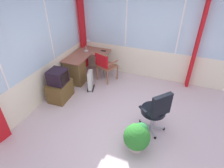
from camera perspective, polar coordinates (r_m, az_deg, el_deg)
The scene contains 13 objects.
ground at distance 4.19m, azimuth 3.65°, elevation -12.81°, with size 5.52×5.40×0.06m, color beige.
north_window_panel at distance 4.45m, azimuth -24.35°, elevation 8.41°, with size 4.52×0.07×2.66m.
east_window_panel at distance 5.41m, azimuth 12.07°, elevation 14.72°, with size 0.07×4.40×2.66m.
curtain_corner at distance 6.00m, azimuth -9.08°, elevation 16.36°, with size 0.27×0.07×2.56m, color red.
curtain_east_far at distance 5.30m, azimuth 24.94°, elevation 11.48°, with size 0.27×0.07×2.56m, color red.
desk at distance 5.46m, azimuth -11.00°, elevation 4.46°, with size 1.34×1.00×0.74m.
desk_lamp at distance 5.75m, azimuth -7.36°, elevation 12.42°, with size 0.23×0.20×0.35m.
tv_remote at distance 5.73m, azimuth -2.71°, elevation 10.30°, with size 0.04×0.15×0.02m, color black.
wooden_armchair at distance 5.32m, azimuth -2.49°, elevation 6.34°, with size 0.63×0.62×0.91m.
office_chair at distance 3.73m, azimuth 13.63°, elevation -7.67°, with size 0.61×0.59×1.01m.
tv_on_stand at distance 4.86m, azimuth -16.02°, elevation -0.68°, with size 0.66×0.47×0.84m.
space_heater at distance 5.15m, azimuth -6.71°, elevation 1.27°, with size 0.41×0.27×0.55m.
potted_plant at distance 3.55m, azimuth 7.89°, elevation -15.86°, with size 0.50×0.50×0.57m.
Camera 1 is at (-2.80, -0.81, 2.98)m, focal length 29.36 mm.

